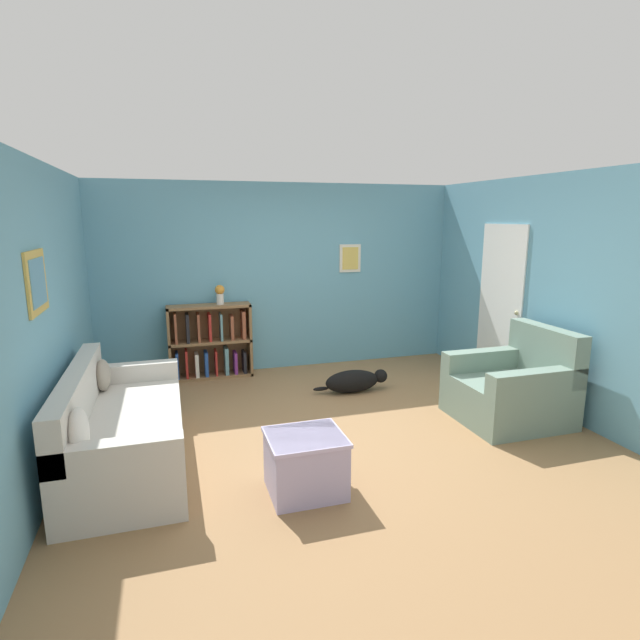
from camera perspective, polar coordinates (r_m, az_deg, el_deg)
The scene contains 10 objects.
ground_plane at distance 5.30m, azimuth 1.29°, elevation -12.03°, with size 14.00×14.00×0.00m, color #997047.
wall_back at distance 7.08m, azimuth -4.37°, elevation 4.89°, with size 5.60×0.13×2.60m.
wall_left at distance 4.79m, azimuth -28.98°, elevation 0.22°, with size 0.13×5.00×2.60m.
wall_right at distance 6.22m, azimuth 24.21°, elevation 2.89°, with size 0.16×5.00×2.60m.
couch at distance 4.76m, azimuth -21.80°, elevation -11.70°, with size 0.91×2.09×0.87m.
bookshelf at distance 6.88m, azimuth -12.40°, elevation -2.57°, with size 1.09×0.30×1.00m.
recliner_chair at distance 5.74m, azimuth 21.24°, elevation -7.32°, with size 1.06×0.99×0.99m.
coffee_table at distance 4.06m, azimuth -1.67°, elevation -15.91°, with size 0.60×0.53×0.48m.
dog at distance 6.23m, azimuth 3.94°, elevation -6.96°, with size 0.96×0.25×0.28m.
vase at distance 6.75m, azimuth -11.37°, elevation 3.00°, with size 0.13×0.13×0.26m.
Camera 1 is at (-1.53, -4.61, 2.13)m, focal length 28.00 mm.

